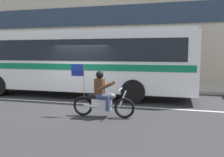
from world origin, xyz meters
The scene contains 5 objects.
ground_plane centered at (0.00, 0.00, 0.00)m, with size 60.00×60.00×0.00m, color #2B2B2D.
sidewalk_curb centered at (0.00, 5.10, 0.07)m, with size 28.00×3.80×0.15m, color #A39E93.
lane_center_stripe centered at (0.00, -0.60, 0.00)m, with size 26.60×0.14×0.01m, color silver.
transit_bus centered at (-0.86, 1.19, 1.88)m, with size 11.75×2.64×3.22m.
motorcycle_with_rider centered at (1.74, -2.37, 0.67)m, with size 2.20×0.64×1.78m.
Camera 1 is at (4.14, -9.92, 2.18)m, focal length 38.25 mm.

